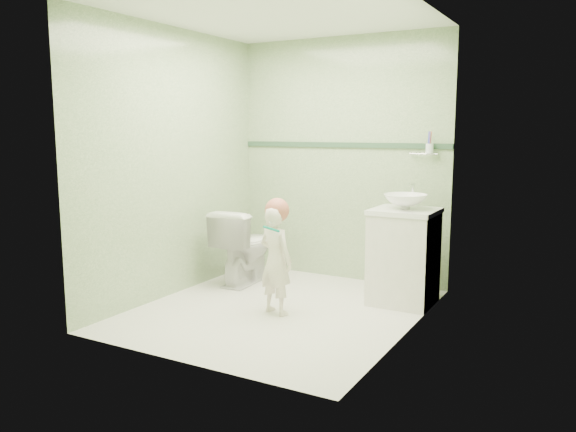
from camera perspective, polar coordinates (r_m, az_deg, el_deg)
The scene contains 12 objects.
ground at distance 4.86m, azimuth -0.87°, elevation -9.37°, with size 2.50×2.50×0.00m, color white.
room_shell at distance 4.63m, azimuth -0.91°, elevation 4.90°, with size 2.50×2.54×2.40m.
trim_stripe at distance 5.73m, azimuth 5.34°, elevation 7.09°, with size 2.20×0.02×0.05m, color #304F38.
vanity at distance 5.05m, azimuth 11.48°, elevation -4.15°, with size 0.52×0.50×0.80m, color silver.
counter at distance 4.97m, azimuth 11.62°, elevation 0.47°, with size 0.54×0.52×0.04m, color white.
basin at distance 4.96m, azimuth 11.65°, elevation 1.43°, with size 0.37×0.37×0.13m, color white.
faucet at distance 5.13m, azimuth 12.30°, elevation 2.54°, with size 0.03×0.13×0.18m.
cup_holder at distance 5.37m, azimuth 13.89°, elevation 6.59°, with size 0.26×0.07×0.21m.
toilet at distance 5.63m, azimuth -4.40°, elevation -3.00°, with size 0.41×0.72×0.74m, color white.
toddler at distance 4.66m, azimuth -1.24°, elevation -4.46°, with size 0.32×0.21×0.89m, color beige.
hair_cap at distance 4.61m, azimuth -1.10°, elevation 0.59°, with size 0.20×0.20×0.20m, color #B7614C.
teal_toothbrush at distance 4.46m, azimuth -1.68°, elevation -1.24°, with size 0.11×0.14×0.08m.
Camera 1 is at (2.31, -4.00, 1.50)m, focal length 35.59 mm.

